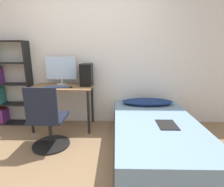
% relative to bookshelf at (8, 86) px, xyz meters
% --- Properties ---
extents(ground_plane, '(14.00, 14.00, 0.00)m').
position_rel_bookshelf_xyz_m(ground_plane, '(1.50, -1.40, -0.74)').
color(ground_plane, '#846647').
extents(wall_back, '(8.00, 0.05, 2.50)m').
position_rel_bookshelf_xyz_m(wall_back, '(1.50, 0.15, 0.51)').
color(wall_back, silver).
rests_on(wall_back, ground_plane).
extents(desk, '(1.07, 0.59, 0.78)m').
position_rel_bookshelf_xyz_m(desk, '(1.06, -0.17, -0.09)').
color(desk, brown).
rests_on(desk, ground_plane).
extents(bookshelf, '(0.66, 0.25, 1.55)m').
position_rel_bookshelf_xyz_m(bookshelf, '(0.00, 0.00, 0.00)').
color(bookshelf, black).
rests_on(bookshelf, ground_plane).
extents(office_chair, '(0.54, 0.54, 0.94)m').
position_rel_bookshelf_xyz_m(office_chair, '(1.04, -0.87, -0.38)').
color(office_chair, black).
rests_on(office_chair, ground_plane).
extents(bed, '(1.19, 2.04, 0.44)m').
position_rel_bookshelf_xyz_m(bed, '(2.57, -0.89, -0.53)').
color(bed, '#4C3D2D').
rests_on(bed, ground_plane).
extents(pillow, '(0.90, 0.36, 0.11)m').
position_rel_bookshelf_xyz_m(pillow, '(2.57, -0.13, -0.25)').
color(pillow, navy).
rests_on(pillow, bed).
extents(magazine, '(0.24, 0.32, 0.01)m').
position_rel_bookshelf_xyz_m(magazine, '(2.68, -1.01, -0.30)').
color(magazine, black).
rests_on(magazine, bed).
extents(monitor, '(0.57, 0.19, 0.51)m').
position_rel_bookshelf_xyz_m(monitor, '(1.01, 0.02, 0.31)').
color(monitor, '#B7B7BC').
rests_on(monitor, desk).
extents(keyboard, '(0.39, 0.12, 0.02)m').
position_rel_bookshelf_xyz_m(keyboard, '(1.00, -0.28, 0.04)').
color(keyboard, '#33477A').
rests_on(keyboard, desk).
extents(pc_tower, '(0.20, 0.33, 0.38)m').
position_rel_bookshelf_xyz_m(pc_tower, '(1.48, -0.06, 0.23)').
color(pc_tower, black).
rests_on(pc_tower, desk).
extents(mouse, '(0.06, 0.09, 0.02)m').
position_rel_bookshelf_xyz_m(mouse, '(1.25, -0.28, 0.04)').
color(mouse, black).
rests_on(mouse, desk).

